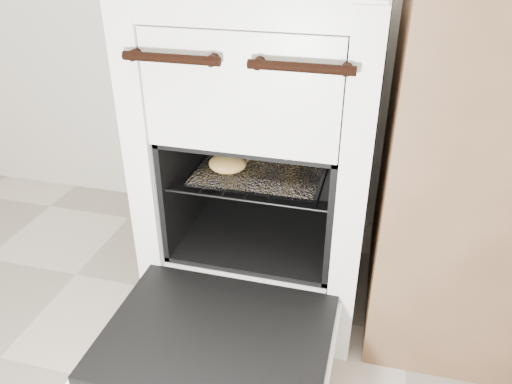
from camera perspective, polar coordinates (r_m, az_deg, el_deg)
stove at (r=1.36m, az=1.46°, el=4.37°), size 0.55×0.62×0.85m
oven_door at (r=1.12m, az=-4.53°, el=-16.41°), size 0.50×0.39×0.04m
oven_rack at (r=1.31m, az=0.83°, el=2.93°), size 0.40×0.39×0.01m
foil_sheet at (r=1.29m, az=0.63°, el=2.80°), size 0.31×0.28×0.01m
baked_rolls at (r=1.30m, az=-0.72°, el=4.17°), size 0.26×0.26×0.04m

